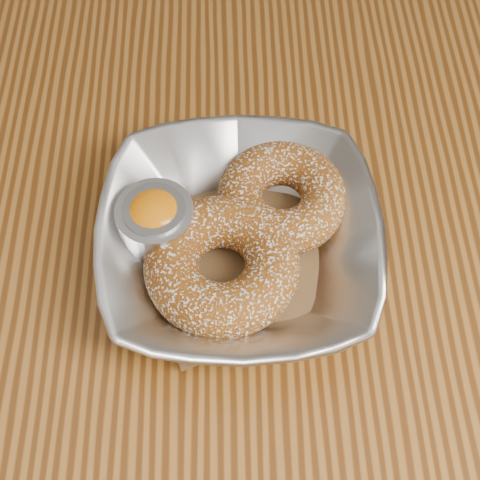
{
  "coord_description": "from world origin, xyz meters",
  "views": [
    {
      "loc": [
        0.03,
        -0.24,
        1.21
      ],
      "look_at": [
        0.04,
        0.01,
        0.78
      ],
      "focal_mm": 50.0,
      "sensor_mm": 36.0,
      "label": 1
    }
  ],
  "objects_px": {
    "serving_bowl": "(240,243)",
    "ramekin": "(156,224)",
    "table": "(201,325)",
    "donut_front": "(222,265)",
    "donut_back": "(282,197)"
  },
  "relations": [
    {
      "from": "serving_bowl",
      "to": "ramekin",
      "type": "bearing_deg",
      "value": 168.56
    },
    {
      "from": "table",
      "to": "donut_front",
      "type": "height_order",
      "value": "donut_front"
    },
    {
      "from": "serving_bowl",
      "to": "donut_front",
      "type": "distance_m",
      "value": 0.03
    },
    {
      "from": "donut_front",
      "to": "ramekin",
      "type": "relative_size",
      "value": 1.98
    },
    {
      "from": "serving_bowl",
      "to": "donut_front",
      "type": "bearing_deg",
      "value": -123.69
    },
    {
      "from": "donut_front",
      "to": "ramekin",
      "type": "xyz_separation_m",
      "value": [
        -0.05,
        0.03,
        0.0
      ]
    },
    {
      "from": "table",
      "to": "donut_back",
      "type": "relative_size",
      "value": 11.91
    },
    {
      "from": "table",
      "to": "serving_bowl",
      "type": "relative_size",
      "value": 5.73
    },
    {
      "from": "table",
      "to": "serving_bowl",
      "type": "distance_m",
      "value": 0.13
    },
    {
      "from": "serving_bowl",
      "to": "donut_back",
      "type": "distance_m",
      "value": 0.05
    },
    {
      "from": "ramekin",
      "to": "serving_bowl",
      "type": "bearing_deg",
      "value": -11.44
    },
    {
      "from": "donut_back",
      "to": "ramekin",
      "type": "distance_m",
      "value": 0.1
    },
    {
      "from": "donut_front",
      "to": "ramekin",
      "type": "bearing_deg",
      "value": 145.65
    },
    {
      "from": "serving_bowl",
      "to": "ramekin",
      "type": "xyz_separation_m",
      "value": [
        -0.06,
        0.01,
        0.01
      ]
    },
    {
      "from": "table",
      "to": "serving_bowl",
      "type": "bearing_deg",
      "value": 18.95
    }
  ]
}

